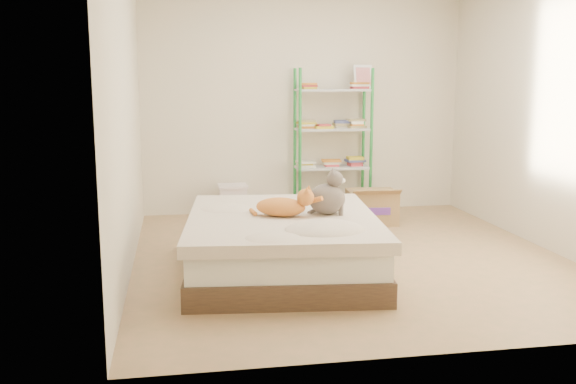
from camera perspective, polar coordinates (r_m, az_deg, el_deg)
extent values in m
cube|color=tan|center=(5.83, 5.44, -5.74)|extent=(3.80, 4.20, 0.01)
cube|color=beige|center=(7.66, 1.43, 7.95)|extent=(3.80, 0.01, 2.60)
cube|color=beige|center=(3.64, 14.54, 5.29)|extent=(3.80, 0.01, 2.60)
cube|color=beige|center=(5.43, -14.21, 6.77)|extent=(0.01, 4.20, 2.60)
cube|color=beige|center=(6.39, 22.43, 6.78)|extent=(0.01, 4.20, 2.60)
cube|color=brown|center=(5.32, -0.51, -6.19)|extent=(1.67, 2.00, 0.19)
cube|color=white|center=(5.27, -0.51, -4.15)|extent=(1.62, 1.94, 0.20)
cube|color=beige|center=(5.24, -0.52, -2.58)|extent=(1.71, 2.04, 0.09)
cylinder|color=#288B3E|center=(7.29, 1.07, 4.30)|extent=(0.04, 0.04, 1.70)
cylinder|color=#288B3E|center=(7.61, 0.62, 4.54)|extent=(0.04, 0.04, 1.70)
cylinder|color=#288B3E|center=(7.50, 7.41, 4.37)|extent=(0.04, 0.04, 1.70)
cylinder|color=#288B3E|center=(7.80, 6.71, 4.61)|extent=(0.04, 0.04, 1.70)
cube|color=#B9B9B8|center=(7.65, 3.92, -1.14)|extent=(0.86, 0.34, 0.02)
cube|color=#B9B9B8|center=(7.57, 3.96, 2.20)|extent=(0.86, 0.34, 0.02)
cube|color=#B9B9B8|center=(7.52, 4.00, 5.60)|extent=(0.86, 0.34, 0.02)
cube|color=#B9B9B8|center=(7.50, 4.04, 9.03)|extent=(0.86, 0.34, 0.02)
cube|color=#C33C40|center=(7.64, 3.92, -0.72)|extent=(0.20, 0.16, 0.09)
cube|color=#C33C40|center=(7.50, 1.74, 2.59)|extent=(0.20, 0.16, 0.09)
cube|color=#C33C40|center=(7.57, 3.97, 2.63)|extent=(0.20, 0.16, 0.09)
cube|color=#C33C40|center=(7.64, 6.15, 2.68)|extent=(0.20, 0.16, 0.09)
cube|color=#C33C40|center=(7.45, 1.76, 6.02)|extent=(0.20, 0.16, 0.09)
cube|color=#C33C40|center=(7.50, 3.26, 6.03)|extent=(0.20, 0.16, 0.09)
cube|color=#C33C40|center=(7.54, 4.75, 6.04)|extent=(0.20, 0.16, 0.09)
cube|color=#C33C40|center=(7.60, 6.22, 6.04)|extent=(0.20, 0.16, 0.09)
cube|color=#C33C40|center=(7.44, 1.77, 9.48)|extent=(0.20, 0.16, 0.09)
cube|color=#C33C40|center=(7.58, 6.28, 9.44)|extent=(0.20, 0.16, 0.09)
cube|color=white|center=(7.65, 6.69, 10.15)|extent=(0.22, 0.10, 0.27)
cube|color=red|center=(7.64, 6.72, 10.15)|extent=(0.17, 0.07, 0.21)
cube|color=#AA834C|center=(7.14, 7.45, -1.32)|extent=(0.55, 0.46, 0.37)
cube|color=#5B2E98|center=(6.95, 8.09, -1.71)|extent=(0.31, 0.03, 0.08)
cube|color=#AA834C|center=(6.92, 7.99, -0.16)|extent=(0.53, 0.20, 0.12)
cube|color=silver|center=(7.41, -4.91, -0.92)|extent=(0.30, 0.26, 0.35)
cube|color=silver|center=(7.38, -4.93, 0.53)|extent=(0.33, 0.29, 0.03)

